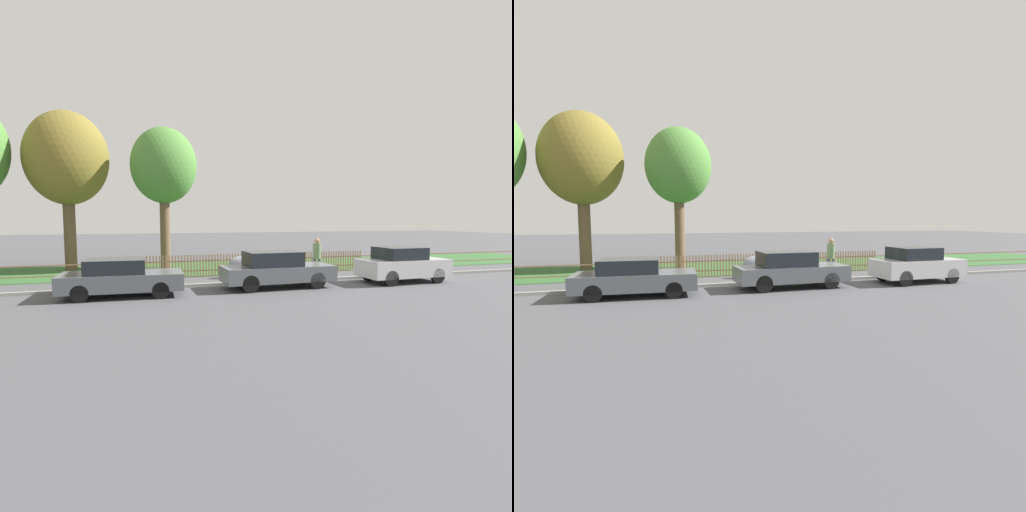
# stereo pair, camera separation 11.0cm
# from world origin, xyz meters

# --- Properties ---
(ground_plane) EXTENTS (120.00, 120.00, 0.00)m
(ground_plane) POSITION_xyz_m (0.00, 0.00, 0.00)
(ground_plane) COLOR #4C4C51
(kerb_stone) EXTENTS (43.05, 0.20, 0.12)m
(kerb_stone) POSITION_xyz_m (0.00, 0.10, 0.06)
(kerb_stone) COLOR gray
(kerb_stone) RESTS_ON ground
(grass_strip) EXTENTS (43.05, 6.51, 0.01)m
(grass_strip) POSITION_xyz_m (0.00, 6.03, 0.01)
(grass_strip) COLOR #33602D
(grass_strip) RESTS_ON ground
(park_fence) EXTENTS (43.05, 0.05, 1.06)m
(park_fence) POSITION_xyz_m (-0.00, 2.79, 0.53)
(park_fence) COLOR olive
(park_fence) RESTS_ON ground
(parked_car_silver_hatchback) EXTENTS (4.27, 2.02, 1.35)m
(parked_car_silver_hatchback) POSITION_xyz_m (-6.39, -1.11, 0.68)
(parked_car_silver_hatchback) COLOR #51565B
(parked_car_silver_hatchback) RESTS_ON ground
(parked_car_black_saloon) EXTENTS (4.49, 1.81, 1.47)m
(parked_car_black_saloon) POSITION_xyz_m (-0.49, -1.06, 0.74)
(parked_car_black_saloon) COLOR #51565B
(parked_car_black_saloon) RESTS_ON ground
(parked_car_navy_estate) EXTENTS (3.87, 1.86, 1.54)m
(parked_car_navy_estate) POSITION_xyz_m (5.22, -1.32, 0.78)
(parked_car_navy_estate) COLOR #BCBCC1
(parked_car_navy_estate) RESTS_ON ground
(covered_motorcycle) EXTENTS (1.93, 0.76, 1.07)m
(covered_motorcycle) POSITION_xyz_m (-0.86, 1.85, 0.65)
(covered_motorcycle) COLOR black
(covered_motorcycle) RESTS_ON ground
(tree_behind_motorcycle) EXTENTS (4.24, 4.24, 8.37)m
(tree_behind_motorcycle) POSITION_xyz_m (-9.20, 7.41, 5.86)
(tree_behind_motorcycle) COLOR brown
(tree_behind_motorcycle) RESTS_ON ground
(tree_mid_park) EXTENTS (3.56, 3.56, 7.69)m
(tree_mid_park) POSITION_xyz_m (-4.25, 6.65, 5.56)
(tree_mid_park) COLOR brown
(tree_mid_park) RESTS_ON ground
(pedestrian_near_fence) EXTENTS (0.47, 0.47, 1.86)m
(pedestrian_near_fence) POSITION_xyz_m (2.24, 0.93, 1.05)
(pedestrian_near_fence) COLOR slate
(pedestrian_near_fence) RESTS_ON ground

